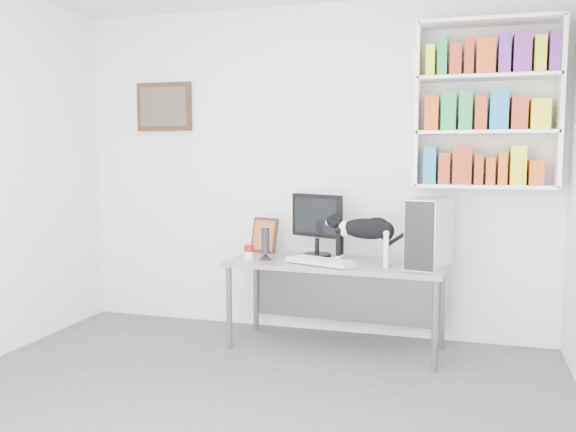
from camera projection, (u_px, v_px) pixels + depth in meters
The scene contains 11 objects.
room at pixel (212, 181), 3.17m from camera, with size 4.01×4.01×2.70m.
bookshelf at pixel (487, 105), 4.49m from camera, with size 1.03×0.28×1.24m, color white.
wall_art at pixel (164, 107), 5.35m from camera, with size 0.52×0.04×0.42m, color #442B16.
desk at pixel (336, 305), 4.65m from camera, with size 1.63×0.63×0.68m, color gray.
monitor at pixel (317, 225), 4.82m from camera, with size 0.47×0.23×0.51m, color black.
keyboard at pixel (321, 262), 4.49m from camera, with size 0.52×0.20×0.04m, color beige.
pc_tower at pixel (430, 232), 4.41m from camera, with size 0.22×0.49×0.49m, color silver.
speaker at pixel (265, 243), 4.68m from camera, with size 0.11×0.11×0.26m, color black.
leaning_print at pixel (264, 234), 5.04m from camera, with size 0.24×0.10×0.30m, color #442B16.
soup_can at pixel (249, 252), 4.72m from camera, with size 0.08×0.08×0.11m, color #A30E0D.
cat at pixel (365, 241), 4.45m from camera, with size 0.59×0.16×0.36m, color black, non-canonical shape.
Camera 1 is at (1.27, -2.93, 1.50)m, focal length 38.00 mm.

